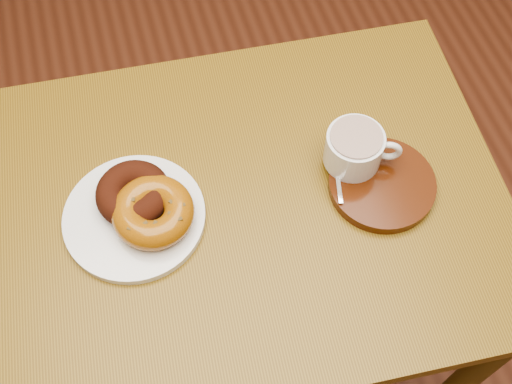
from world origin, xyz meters
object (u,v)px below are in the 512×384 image
object	(u,v)px
coffee_cup	(355,148)
saucer	(382,184)
cafe_table	(244,237)
donut_plate	(134,217)

from	to	relation	value
coffee_cup	saucer	bearing A→B (deg)	-35.97
coffee_cup	cafe_table	bearing A→B (deg)	-151.98
cafe_table	coffee_cup	size ratio (longest dim) A/B	7.50
cafe_table	saucer	distance (m)	0.24
donut_plate	coffee_cup	distance (m)	0.34
cafe_table	donut_plate	xyz separation A→B (m)	(-0.16, 0.02, 0.12)
saucer	coffee_cup	size ratio (longest dim) A/B	1.45
cafe_table	saucer	bearing A→B (deg)	-5.07
cafe_table	saucer	xyz separation A→B (m)	(0.21, -0.03, 0.13)
donut_plate	cafe_table	bearing A→B (deg)	-5.83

